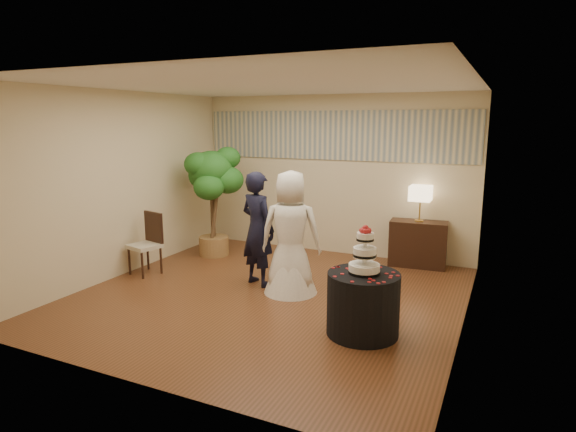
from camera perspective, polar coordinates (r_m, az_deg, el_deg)
The scene contains 15 objects.
floor at distance 6.68m, azimuth -2.26°, elevation -9.42°, with size 5.00×5.00×0.00m, color brown.
ceiling at distance 6.26m, azimuth -2.46°, elevation 15.31°, with size 5.00×5.00×0.00m, color white.
wall_back at distance 8.60m, azimuth 5.33°, elevation 4.83°, with size 5.00×0.06×2.80m, color beige.
wall_front at distance 4.29m, azimuth -17.85°, elevation -2.16°, with size 5.00×0.06×2.80m, color beige.
wall_left at distance 7.78m, azimuth -18.98°, elevation 3.59°, with size 0.06×5.00×2.80m, color beige.
wall_right at distance 5.64m, azimuth 20.84°, elevation 0.76°, with size 0.06×5.00×2.80m, color beige.
mural_border at distance 8.53m, azimuth 5.37°, elevation 9.49°, with size 4.90×0.02×0.85m, color #A5A897.
groom at distance 6.91m, azimuth -3.60°, elevation -1.53°, with size 0.60×0.40×1.66m, color black.
bride at distance 6.56m, azimuth 0.31°, elevation -1.98°, with size 0.83×0.74×1.71m, color white.
cake_table at distance 5.49m, azimuth 8.88°, elevation -10.25°, with size 0.80×0.80×0.71m, color black.
wedding_cake at distance 5.29m, azimuth 9.09°, elevation -3.93°, with size 0.35×0.35×0.54m, color white, non-canonical shape.
console at distance 8.15m, azimuth 15.14°, elevation -3.19°, with size 0.90×0.40×0.75m, color black.
table_lamp at distance 8.02m, azimuth 15.38°, elevation 1.42°, with size 0.33×0.33×0.58m, color beige, non-canonical shape.
ficus_tree at distance 8.50m, azimuth -8.94°, elevation 1.78°, with size 0.93×0.93×1.95m, color #24651F, non-canonical shape.
side_chair at distance 7.76m, azimuth -16.67°, elevation -3.22°, with size 0.44×0.46×0.96m, color black, non-canonical shape.
Camera 1 is at (2.87, -5.55, 2.36)m, focal length 30.00 mm.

